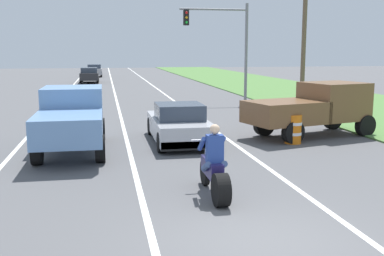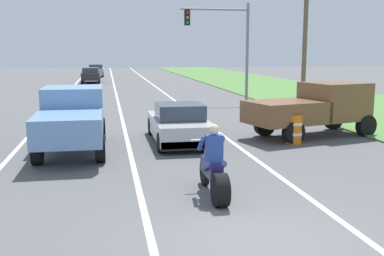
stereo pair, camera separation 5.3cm
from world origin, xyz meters
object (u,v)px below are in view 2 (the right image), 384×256
(motorcycle_with_rider, at_px, (214,171))
(construction_barrel_mid, at_px, (273,115))
(pickup_truck_right_shoulder_brown, at_px, (315,107))
(distant_car_further_ahead, at_px, (96,70))
(pickup_truck_left_lane_light_blue, at_px, (72,117))
(sports_car_silver, at_px, (179,124))
(traffic_light_mast_near, at_px, (227,37))
(construction_barrel_nearest, at_px, (294,129))
(distant_car_far_ahead, at_px, (91,75))

(motorcycle_with_rider, distance_m, construction_barrel_mid, 9.95)
(pickup_truck_right_shoulder_brown, relative_size, distant_car_further_ahead, 1.29)
(pickup_truck_left_lane_light_blue, xyz_separation_m, pickup_truck_right_shoulder_brown, (8.69, 1.10, 0.00))
(pickup_truck_left_lane_light_blue, bearing_deg, sports_car_silver, 13.45)
(sports_car_silver, height_order, traffic_light_mast_near, traffic_light_mast_near)
(motorcycle_with_rider, distance_m, traffic_light_mast_near, 19.23)
(pickup_truck_left_lane_light_blue, height_order, construction_barrel_mid, pickup_truck_left_lane_light_blue)
(construction_barrel_nearest, bearing_deg, distant_car_further_ahead, 99.86)
(motorcycle_with_rider, relative_size, distant_car_far_ahead, 0.55)
(distant_car_far_ahead, relative_size, distant_car_further_ahead, 1.00)
(motorcycle_with_rider, distance_m, sports_car_silver, 6.22)
(construction_barrel_mid, relative_size, distant_car_further_ahead, 0.25)
(motorcycle_with_rider, height_order, sports_car_silver, motorcycle_with_rider)
(pickup_truck_left_lane_light_blue, height_order, construction_barrel_nearest, pickup_truck_left_lane_light_blue)
(traffic_light_mast_near, distance_m, construction_barrel_nearest, 13.45)
(sports_car_silver, distance_m, traffic_light_mast_near, 13.40)
(traffic_light_mast_near, relative_size, construction_barrel_nearest, 6.00)
(construction_barrel_mid, bearing_deg, pickup_truck_right_shoulder_brown, -72.84)
(sports_car_silver, distance_m, pickup_truck_right_shoulder_brown, 5.17)
(distant_car_far_ahead, bearing_deg, construction_barrel_mid, -73.83)
(motorcycle_with_rider, distance_m, distant_car_far_ahead, 37.95)
(sports_car_silver, bearing_deg, construction_barrel_mid, 30.39)
(traffic_light_mast_near, bearing_deg, construction_barrel_nearest, -94.46)
(motorcycle_with_rider, xyz_separation_m, construction_barrel_mid, (4.63, 8.80, -0.09))
(construction_barrel_nearest, bearing_deg, sports_car_silver, 166.54)
(pickup_truck_left_lane_light_blue, distance_m, traffic_light_mast_near, 15.64)
(motorcycle_with_rider, relative_size, pickup_truck_left_lane_light_blue, 0.46)
(pickup_truck_right_shoulder_brown, height_order, distant_car_further_ahead, pickup_truck_right_shoulder_brown)
(distant_car_far_ahead, distance_m, distant_car_further_ahead, 10.84)
(traffic_light_mast_near, height_order, construction_barrel_nearest, traffic_light_mast_near)
(construction_barrel_mid, bearing_deg, distant_car_far_ahead, 106.17)
(traffic_light_mast_near, relative_size, distant_car_further_ahead, 1.50)
(motorcycle_with_rider, relative_size, sports_car_silver, 0.51)
(sports_car_silver, xyz_separation_m, construction_barrel_nearest, (3.85, -0.92, -0.13))
(pickup_truck_right_shoulder_brown, bearing_deg, construction_barrel_mid, 107.16)
(traffic_light_mast_near, bearing_deg, distant_car_further_ahead, 105.72)
(sports_car_silver, height_order, distant_car_far_ahead, distant_car_far_ahead)
(pickup_truck_right_shoulder_brown, relative_size, distant_car_far_ahead, 1.29)
(pickup_truck_left_lane_light_blue, height_order, distant_car_far_ahead, pickup_truck_left_lane_light_blue)
(sports_car_silver, xyz_separation_m, pickup_truck_left_lane_light_blue, (-3.55, -0.85, 0.48))
(pickup_truck_left_lane_light_blue, bearing_deg, pickup_truck_right_shoulder_brown, 7.18)
(construction_barrel_nearest, relative_size, distant_car_far_ahead, 0.25)
(traffic_light_mast_near, xyz_separation_m, construction_barrel_nearest, (-1.01, -12.95, -3.47))
(construction_barrel_mid, xyz_separation_m, distant_car_far_ahead, (-8.39, 28.95, 0.27))
(sports_car_silver, xyz_separation_m, distant_car_further_ahead, (-3.68, 42.38, 0.14))
(motorcycle_with_rider, height_order, construction_barrel_nearest, motorcycle_with_rider)
(pickup_truck_left_lane_light_blue, relative_size, construction_barrel_nearest, 4.80)
(sports_car_silver, height_order, construction_barrel_nearest, sports_car_silver)
(motorcycle_with_rider, relative_size, construction_barrel_mid, 2.21)
(pickup_truck_left_lane_light_blue, height_order, distant_car_further_ahead, pickup_truck_left_lane_light_blue)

